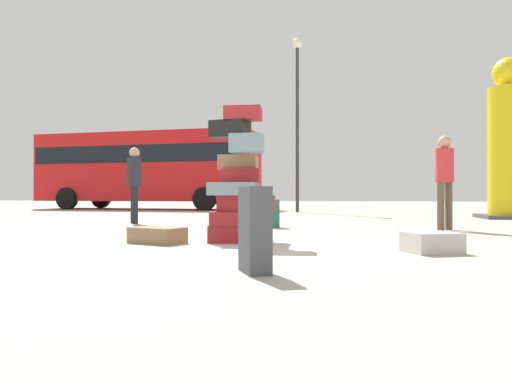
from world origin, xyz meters
TOP-DOWN VIEW (x-y plane):
  - ground_plane at (0.00, 0.00)m, footprint 80.00×80.00m
  - suitcase_tower at (-0.01, 0.15)m, footprint 0.84×0.67m
  - suitcase_charcoal_behind_tower at (0.58, -2.21)m, footprint 0.31×0.40m
  - suitcase_cream_right_side at (2.19, -0.64)m, footprint 0.63×0.59m
  - suitcase_brown_foreground_near at (-0.99, -0.17)m, footprint 0.76×0.61m
  - suitcase_teal_left_side at (0.07, 2.92)m, footprint 0.26×0.37m
  - person_bearded_onlooker at (-2.98, 3.70)m, footprint 0.30×0.31m
  - person_tourist_with_camera at (3.05, 2.78)m, footprint 0.30×0.30m
  - yellow_dummy_statue at (5.57, 7.29)m, footprint 1.40×1.40m
  - parked_bus at (-6.62, 13.43)m, footprint 9.47×3.37m
  - lamp_post at (-0.11, 10.99)m, footprint 0.36×0.36m

SIDE VIEW (x-z plane):
  - ground_plane at x=0.00m, z-range 0.00..0.00m
  - suitcase_brown_foreground_near at x=-0.99m, z-range 0.00..0.20m
  - suitcase_cream_right_side at x=2.19m, z-range 0.00..0.21m
  - suitcase_teal_left_side at x=0.07m, z-range 0.00..0.52m
  - suitcase_charcoal_behind_tower at x=0.58m, z-range 0.00..0.67m
  - suitcase_tower at x=-0.01m, z-range -0.19..1.55m
  - person_bearded_onlooker at x=-2.98m, z-range 0.15..1.75m
  - person_tourist_with_camera at x=3.05m, z-range 0.16..1.77m
  - yellow_dummy_statue at x=5.57m, z-range -0.23..3.89m
  - parked_bus at x=-6.62m, z-range 0.26..3.41m
  - lamp_post at x=-0.11m, z-range 0.93..7.04m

